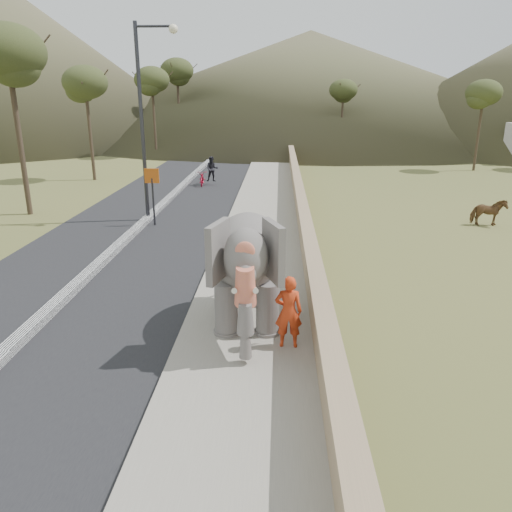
{
  "coord_description": "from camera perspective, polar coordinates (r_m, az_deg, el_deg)",
  "views": [
    {
      "loc": [
        0.71,
        -8.58,
        5.3
      ],
      "look_at": [
        0.2,
        2.44,
        1.7
      ],
      "focal_mm": 35.0,
      "sensor_mm": 36.0,
      "label": 1
    }
  ],
  "objects": [
    {
      "name": "ground",
      "position": [
        10.11,
        -1.83,
        -13.55
      ],
      "size": [
        160.0,
        160.0,
        0.0
      ],
      "primitive_type": "plane",
      "color": "olive",
      "rests_on": "ground"
    },
    {
      "name": "road",
      "position": [
        20.15,
        -13.92,
        2.32
      ],
      "size": [
        7.0,
        120.0,
        0.03
      ],
      "primitive_type": "cube",
      "color": "black",
      "rests_on": "ground"
    },
    {
      "name": "median",
      "position": [
        20.12,
        -13.94,
        2.58
      ],
      "size": [
        0.35,
        120.0,
        0.22
      ],
      "primitive_type": "cube",
      "color": "black",
      "rests_on": "ground"
    },
    {
      "name": "walkway",
      "position": [
        19.32,
        0.45,
        2.38
      ],
      "size": [
        3.0,
        120.0,
        0.15
      ],
      "primitive_type": "cube",
      "color": "#9E9687",
      "rests_on": "ground"
    },
    {
      "name": "parapet",
      "position": [
        19.2,
        5.39,
        3.67
      ],
      "size": [
        0.3,
        120.0,
        1.1
      ],
      "primitive_type": "cube",
      "color": "tan",
      "rests_on": "ground"
    },
    {
      "name": "lamppost",
      "position": [
        21.73,
        -12.24,
        16.56
      ],
      "size": [
        1.76,
        0.36,
        8.0
      ],
      "color": "#2A292E",
      "rests_on": "ground"
    },
    {
      "name": "signboard",
      "position": [
        21.15,
        -11.75,
        7.74
      ],
      "size": [
        0.6,
        0.08,
        2.4
      ],
      "color": "#2D2D33",
      "rests_on": "ground"
    },
    {
      "name": "cow",
      "position": [
        23.05,
        25.01,
        4.53
      ],
      "size": [
        1.36,
        0.63,
        1.14
      ],
      "primitive_type": "imported",
      "rotation": [
        0.0,
        0.0,
        1.56
      ],
      "color": "brown",
      "rests_on": "ground"
    },
    {
      "name": "hill_far",
      "position": [
        78.72,
        6.14,
        19.22
      ],
      "size": [
        80.0,
        80.0,
        14.0
      ],
      "primitive_type": "cone",
      "color": "brown",
      "rests_on": "ground"
    },
    {
      "name": "elephant_and_man",
      "position": [
        11.64,
        -0.91,
        -1.11
      ],
      "size": [
        2.24,
        3.77,
        2.68
      ],
      "color": "slate",
      "rests_on": "ground"
    },
    {
      "name": "motorcyclist",
      "position": [
        30.5,
        -5.72,
        9.25
      ],
      "size": [
        1.38,
        1.77,
        1.74
      ],
      "color": "maroon",
      "rests_on": "ground"
    },
    {
      "name": "trees",
      "position": [
        37.18,
        2.23,
        15.86
      ],
      "size": [
        47.04,
        43.57,
        9.13
      ],
      "color": "#473828",
      "rests_on": "ground"
    }
  ]
}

